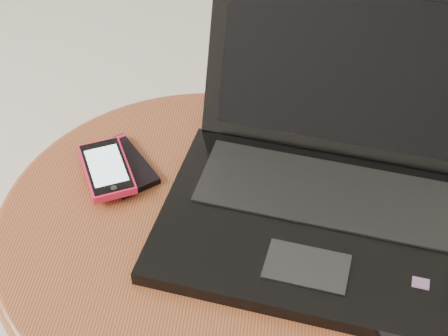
# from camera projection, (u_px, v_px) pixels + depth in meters

# --- Properties ---
(table) EXTENTS (0.56, 0.56, 0.45)m
(table) POSITION_uv_depth(u_px,v_px,m) (206.00, 265.00, 0.98)
(table) COLOR brown
(table) RESTS_ON ground
(laptop) EXTENTS (0.45, 0.43, 0.25)m
(laptop) POSITION_uv_depth(u_px,v_px,m) (326.00, 181.00, 0.90)
(laptop) COLOR black
(laptop) RESTS_ON table
(phone_black) EXTENTS (0.12, 0.13, 0.01)m
(phone_black) POSITION_uv_depth(u_px,v_px,m) (123.00, 165.00, 0.98)
(phone_black) COLOR black
(phone_black) RESTS_ON table
(phone_pink) EXTENTS (0.10, 0.13, 0.01)m
(phone_pink) POSITION_uv_depth(u_px,v_px,m) (107.00, 169.00, 0.96)
(phone_pink) COLOR #E11A43
(phone_pink) RESTS_ON phone_black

